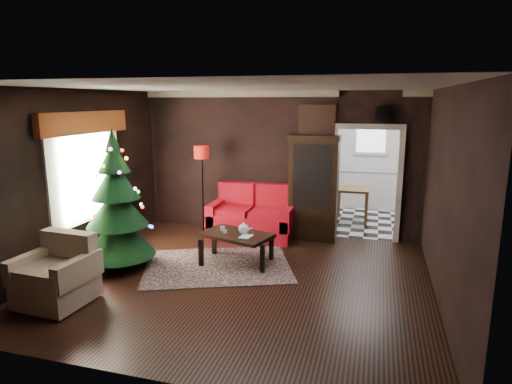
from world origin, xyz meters
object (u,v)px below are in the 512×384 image
(floor_lamp, at_px, (203,193))
(coffee_table, at_px, (237,248))
(teapot, at_px, (244,229))
(kitchen_table, at_px, (352,205))
(armchair, at_px, (55,271))
(christmas_tree, at_px, (117,203))
(loveseat, at_px, (252,212))
(wall_clock, at_px, (384,114))
(curio_cabinet, at_px, (314,190))

(floor_lamp, xyz_separation_m, coffee_table, (1.16, -1.36, -0.57))
(floor_lamp, distance_m, teapot, 1.89)
(teapot, distance_m, kitchen_table, 3.47)
(coffee_table, distance_m, kitchen_table, 3.50)
(armchair, bearing_deg, coffee_table, 51.76)
(floor_lamp, distance_m, armchair, 3.46)
(christmas_tree, distance_m, armchair, 1.48)
(loveseat, xyz_separation_m, teapot, (0.28, -1.46, 0.10))
(coffee_table, relative_size, wall_clock, 3.46)
(floor_lamp, distance_m, kitchen_table, 3.32)
(floor_lamp, relative_size, kitchen_table, 2.49)
(loveseat, height_order, coffee_table, loveseat)
(christmas_tree, height_order, coffee_table, christmas_tree)
(kitchen_table, bearing_deg, coffee_table, -118.03)
(loveseat, height_order, teapot, loveseat)
(christmas_tree, bearing_deg, kitchen_table, 47.86)
(floor_lamp, distance_m, coffee_table, 1.87)
(loveseat, distance_m, floor_lamp, 1.05)
(coffee_table, xyz_separation_m, kitchen_table, (1.64, 3.09, 0.11))
(coffee_table, relative_size, teapot, 5.54)
(christmas_tree, height_order, armchair, christmas_tree)
(christmas_tree, xyz_separation_m, kitchen_table, (3.39, 3.75, -0.68))
(curio_cabinet, distance_m, floor_lamp, 2.17)
(curio_cabinet, distance_m, teapot, 1.92)
(coffee_table, bearing_deg, curio_cabinet, 59.06)
(loveseat, bearing_deg, coffee_table, -83.76)
(wall_clock, bearing_deg, christmas_tree, -147.63)
(kitchen_table, bearing_deg, armchair, -124.10)
(coffee_table, bearing_deg, wall_clock, 39.94)
(floor_lamp, relative_size, christmas_tree, 0.86)
(loveseat, relative_size, coffee_table, 1.54)
(curio_cabinet, xyz_separation_m, teapot, (-0.87, -1.68, -0.35))
(christmas_tree, bearing_deg, coffee_table, 20.75)
(christmas_tree, xyz_separation_m, teapot, (1.87, 0.64, -0.45))
(curio_cabinet, bearing_deg, loveseat, -169.17)
(curio_cabinet, xyz_separation_m, floor_lamp, (-2.15, -0.30, -0.12))
(wall_clock, height_order, kitchen_table, wall_clock)
(loveseat, bearing_deg, floor_lamp, -175.37)
(loveseat, relative_size, curio_cabinet, 0.89)
(loveseat, xyz_separation_m, coffee_table, (0.16, -1.44, -0.24))
(armchair, xyz_separation_m, coffee_table, (1.81, 2.02, -0.20))
(coffee_table, xyz_separation_m, wall_clock, (2.19, 1.84, 2.12))
(wall_clock, distance_m, kitchen_table, 2.43)
(coffee_table, xyz_separation_m, teapot, (0.12, -0.02, 0.34))
(loveseat, height_order, christmas_tree, christmas_tree)
(floor_lamp, xyz_separation_m, teapot, (1.28, -1.38, -0.23))
(curio_cabinet, distance_m, coffee_table, 2.05)
(curio_cabinet, xyz_separation_m, kitchen_table, (0.65, 1.43, -0.57))
(loveseat, bearing_deg, armchair, -115.62)
(armchair, relative_size, teapot, 4.37)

